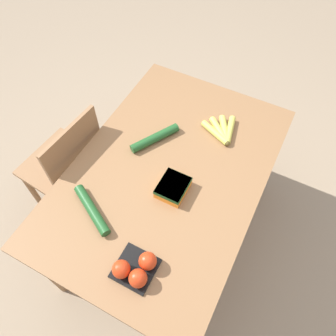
{
  "coord_description": "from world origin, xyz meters",
  "views": [
    {
      "loc": [
        -0.79,
        -0.41,
        2.09
      ],
      "look_at": [
        0.0,
        0.0,
        0.76
      ],
      "focal_mm": 35.0,
      "sensor_mm": 36.0,
      "label": 1
    }
  ],
  "objects_px": {
    "banana_bunch": "(222,131)",
    "cucumber_far": "(92,210)",
    "chair": "(69,166)",
    "cucumber_near": "(155,138)",
    "tomato_pack": "(136,269)",
    "carrot_bag": "(173,187)"
  },
  "relations": [
    {
      "from": "chair",
      "to": "cucumber_far",
      "type": "distance_m",
      "value": 0.58
    },
    {
      "from": "banana_bunch",
      "to": "cucumber_far",
      "type": "height_order",
      "value": "cucumber_far"
    },
    {
      "from": "chair",
      "to": "tomato_pack",
      "type": "height_order",
      "value": "chair"
    },
    {
      "from": "banana_bunch",
      "to": "cucumber_far",
      "type": "bearing_deg",
      "value": 153.86
    },
    {
      "from": "banana_bunch",
      "to": "carrot_bag",
      "type": "relative_size",
      "value": 1.29
    },
    {
      "from": "cucumber_near",
      "to": "cucumber_far",
      "type": "xyz_separation_m",
      "value": [
        -0.5,
        0.05,
        0.0
      ]
    },
    {
      "from": "chair",
      "to": "cucumber_near",
      "type": "distance_m",
      "value": 0.6
    },
    {
      "from": "chair",
      "to": "cucumber_far",
      "type": "relative_size",
      "value": 3.34
    },
    {
      "from": "tomato_pack",
      "to": "banana_bunch",
      "type": "bearing_deg",
      "value": -2.08
    },
    {
      "from": "tomato_pack",
      "to": "carrot_bag",
      "type": "relative_size",
      "value": 1.08
    },
    {
      "from": "tomato_pack",
      "to": "cucumber_far",
      "type": "xyz_separation_m",
      "value": [
        0.14,
        0.32,
        -0.02
      ]
    },
    {
      "from": "chair",
      "to": "tomato_pack",
      "type": "xyz_separation_m",
      "value": [
        -0.41,
        -0.74,
        0.31
      ]
    },
    {
      "from": "carrot_bag",
      "to": "cucumber_near",
      "type": "bearing_deg",
      "value": 44.36
    },
    {
      "from": "chair",
      "to": "banana_bunch",
      "type": "distance_m",
      "value": 0.93
    },
    {
      "from": "tomato_pack",
      "to": "carrot_bag",
      "type": "bearing_deg",
      "value": 5.78
    },
    {
      "from": "tomato_pack",
      "to": "cucumber_near",
      "type": "relative_size",
      "value": 0.63
    },
    {
      "from": "tomato_pack",
      "to": "cucumber_near",
      "type": "bearing_deg",
      "value": 22.36
    },
    {
      "from": "cucumber_near",
      "to": "tomato_pack",
      "type": "bearing_deg",
      "value": -157.64
    },
    {
      "from": "carrot_bag",
      "to": "banana_bunch",
      "type": "bearing_deg",
      "value": -9.45
    },
    {
      "from": "chair",
      "to": "carrot_bag",
      "type": "relative_size",
      "value": 5.8
    },
    {
      "from": "chair",
      "to": "cucumber_near",
      "type": "relative_size",
      "value": 3.36
    },
    {
      "from": "carrot_bag",
      "to": "cucumber_near",
      "type": "xyz_separation_m",
      "value": [
        0.23,
        0.22,
        -0.01
      ]
    }
  ]
}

